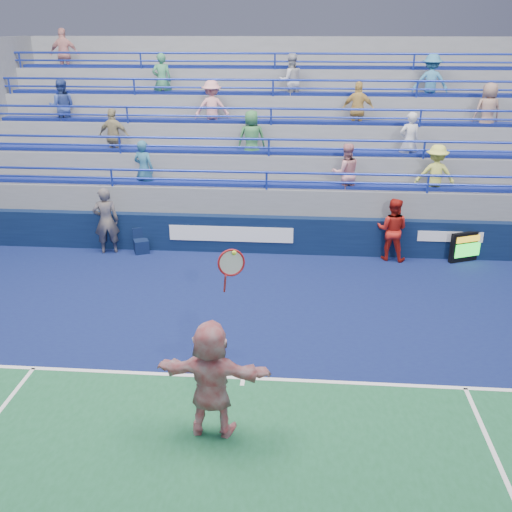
# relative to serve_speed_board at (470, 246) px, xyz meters

# --- Properties ---
(ground) EXTENTS (120.00, 120.00, 0.00)m
(ground) POSITION_rel_serve_speed_board_xyz_m (-5.77, -6.31, -0.44)
(ground) COLOR #333538
(sponsor_wall) EXTENTS (18.00, 0.32, 1.10)m
(sponsor_wall) POSITION_rel_serve_speed_board_xyz_m (-5.77, 0.19, 0.11)
(sponsor_wall) COLOR #091533
(sponsor_wall) RESTS_ON ground
(bleacher_stand) EXTENTS (18.00, 5.60, 6.13)m
(bleacher_stand) POSITION_rel_serve_speed_board_xyz_m (-5.77, 3.96, 1.11)
(bleacher_stand) COLOR slate
(bleacher_stand) RESTS_ON ground
(serve_speed_board) EXTENTS (1.21, 0.62, 0.87)m
(serve_speed_board) POSITION_rel_serve_speed_board_xyz_m (0.00, 0.00, 0.00)
(serve_speed_board) COLOR black
(serve_speed_board) RESTS_ON ground
(judge_chair) EXTENTS (0.53, 0.55, 0.72)m
(judge_chair) POSITION_rel_serve_speed_board_xyz_m (-9.40, -0.13, -0.21)
(judge_chair) COLOR #0B1738
(judge_chair) RESTS_ON ground
(tennis_player) EXTENTS (1.90, 0.70, 3.23)m
(tennis_player) POSITION_rel_serve_speed_board_xyz_m (-6.12, -7.83, 0.57)
(tennis_player) COLOR silver
(tennis_player) RESTS_ON ground
(line_judge) EXTENTS (0.82, 0.65, 1.97)m
(line_judge) POSITION_rel_serve_speed_board_xyz_m (-10.36, -0.20, 0.55)
(line_judge) COLOR #151D3C
(line_judge) RESTS_ON ground
(ball_girl) EXTENTS (1.03, 0.89, 1.80)m
(ball_girl) POSITION_rel_serve_speed_board_xyz_m (-2.21, -0.07, 0.46)
(ball_girl) COLOR #AF1C14
(ball_girl) RESTS_ON ground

